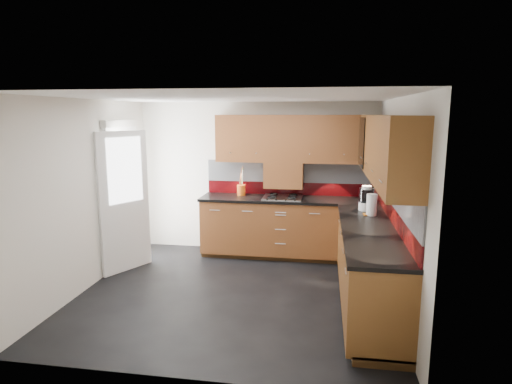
% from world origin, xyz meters
% --- Properties ---
extents(room, '(4.00, 3.80, 2.64)m').
position_xyz_m(room, '(0.00, 0.00, 1.50)').
color(room, black).
extents(base_cabinets, '(2.70, 3.20, 0.95)m').
position_xyz_m(base_cabinets, '(1.07, 0.72, 0.44)').
color(base_cabinets, brown).
rests_on(base_cabinets, room).
extents(countertop, '(2.72, 3.22, 0.04)m').
position_xyz_m(countertop, '(1.05, 0.70, 0.92)').
color(countertop, black).
rests_on(countertop, base_cabinets).
extents(backsplash, '(2.70, 3.20, 0.54)m').
position_xyz_m(backsplash, '(1.28, 0.93, 1.21)').
color(backsplash, '#67090D').
rests_on(backsplash, countertop).
extents(upper_cabinets, '(2.50, 3.20, 0.72)m').
position_xyz_m(upper_cabinets, '(1.23, 0.78, 1.84)').
color(upper_cabinets, brown).
rests_on(upper_cabinets, room).
extents(extractor_hood, '(0.60, 0.33, 0.40)m').
position_xyz_m(extractor_hood, '(0.45, 1.64, 1.28)').
color(extractor_hood, brown).
rests_on(extractor_hood, room).
extents(glass_cabinet, '(0.32, 0.80, 0.66)m').
position_xyz_m(glass_cabinet, '(1.71, 1.07, 1.87)').
color(glass_cabinet, black).
rests_on(glass_cabinet, room).
extents(back_door, '(0.42, 1.19, 2.04)m').
position_xyz_m(back_door, '(-1.78, 0.75, 1.03)').
color(back_door, white).
rests_on(back_door, room).
extents(gas_hob, '(0.60, 0.52, 0.05)m').
position_xyz_m(gas_hob, '(0.45, 1.47, 0.96)').
color(gas_hob, silver).
rests_on(gas_hob, countertop).
extents(utensil_pot, '(0.13, 0.13, 0.47)m').
position_xyz_m(utensil_pot, '(-0.22, 1.62, 1.04)').
color(utensil_pot, '#DB5D14').
rests_on(utensil_pot, countertop).
extents(toaster, '(0.29, 0.24, 0.18)m').
position_xyz_m(toaster, '(1.75, 1.59, 1.03)').
color(toaster, silver).
rests_on(toaster, countertop).
extents(food_processor, '(0.20, 0.20, 0.33)m').
position_xyz_m(food_processor, '(1.64, 0.82, 1.09)').
color(food_processor, white).
rests_on(food_processor, countertop).
extents(paper_towel, '(0.17, 0.17, 0.28)m').
position_xyz_m(paper_towel, '(1.68, 0.53, 1.08)').
color(paper_towel, white).
rests_on(paper_towel, countertop).
extents(orange_cloth, '(0.14, 0.13, 0.01)m').
position_xyz_m(orange_cloth, '(1.65, 0.54, 0.95)').
color(orange_cloth, orange).
rests_on(orange_cloth, countertop).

